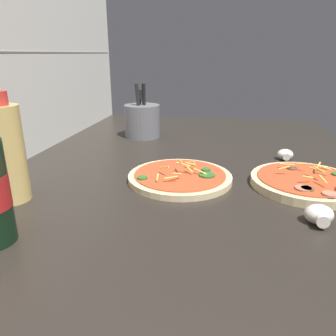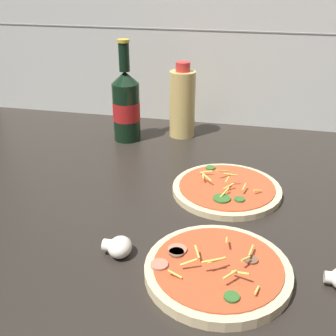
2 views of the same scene
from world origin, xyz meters
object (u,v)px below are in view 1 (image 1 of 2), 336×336
(mushroom_right, at_px, (285,155))
(utensil_crock, at_px, (142,121))
(pizza_far, at_px, (180,177))
(pizza_near, at_px, (306,182))
(oil_bottle, at_px, (5,152))
(mushroom_left, at_px, (319,215))

(mushroom_right, xyz_separation_m, utensil_crock, (0.19, 0.44, 0.04))
(utensil_crock, bearing_deg, mushroom_right, -112.78)
(utensil_crock, bearing_deg, pizza_far, -154.35)
(pizza_far, height_order, utensil_crock, utensil_crock)
(pizza_near, height_order, oil_bottle, oil_bottle)
(oil_bottle, relative_size, mushroom_left, 4.20)
(mushroom_left, bearing_deg, pizza_near, -5.07)
(pizza_far, bearing_deg, pizza_near, -87.57)
(pizza_near, relative_size, oil_bottle, 1.11)
(pizza_near, bearing_deg, utensil_crock, 50.82)
(pizza_near, xyz_separation_m, utensil_crock, (0.37, 0.46, 0.05))
(pizza_far, xyz_separation_m, mushroom_left, (-0.16, -0.26, 0.01))
(pizza_near, bearing_deg, oil_bottle, 106.24)
(oil_bottle, bearing_deg, pizza_near, -73.76)
(oil_bottle, height_order, mushroom_left, oil_bottle)
(pizza_far, xyz_separation_m, oil_bottle, (-0.16, 0.31, 0.09))
(utensil_crock, bearing_deg, pizza_near, -129.18)
(pizza_far, height_order, mushroom_left, pizza_far)
(pizza_near, relative_size, mushroom_left, 4.68)
(utensil_crock, bearing_deg, oil_bottle, 166.88)
(oil_bottle, bearing_deg, pizza_far, -62.99)
(pizza_far, height_order, oil_bottle, oil_bottle)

